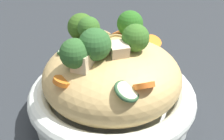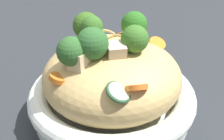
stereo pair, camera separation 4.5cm
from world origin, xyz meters
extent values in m
plane|color=#292D31|center=(0.00, 0.00, 0.00)|extent=(3.00, 3.00, 0.00)
cylinder|color=white|center=(0.00, 0.00, 0.01)|extent=(0.25, 0.25, 0.02)
torus|color=white|center=(0.00, 0.00, 0.04)|extent=(0.27, 0.27, 0.03)
ellipsoid|color=tan|center=(0.00, 0.00, 0.08)|extent=(0.22, 0.22, 0.10)
torus|color=tan|center=(0.00, 0.00, 0.13)|extent=(0.06, 0.06, 0.02)
torus|color=tan|center=(-0.04, 0.04, 0.11)|extent=(0.07, 0.07, 0.03)
cone|color=#92AB77|center=(0.00, 0.06, 0.12)|extent=(0.03, 0.03, 0.02)
sphere|color=#2B6920|center=(0.00, 0.06, 0.14)|extent=(0.06, 0.06, 0.04)
cone|color=#91B56B|center=(0.03, 0.01, 0.12)|extent=(0.02, 0.02, 0.01)
sphere|color=#3A6E27|center=(0.03, 0.01, 0.14)|extent=(0.05, 0.05, 0.04)
cone|color=#8EB368|center=(-0.05, 0.02, 0.12)|extent=(0.02, 0.02, 0.02)
sphere|color=#376926|center=(-0.05, 0.02, 0.14)|extent=(0.04, 0.04, 0.04)
cone|color=#96B273|center=(-0.01, -0.04, 0.12)|extent=(0.03, 0.03, 0.01)
sphere|color=#2E602C|center=(-0.01, -0.04, 0.15)|extent=(0.06, 0.06, 0.05)
cone|color=#91B16C|center=(-0.07, 0.04, 0.11)|extent=(0.03, 0.03, 0.01)
sphere|color=#386320|center=(-0.07, 0.04, 0.13)|extent=(0.05, 0.05, 0.05)
cone|color=#93B06D|center=(-0.02, -0.06, 0.11)|extent=(0.03, 0.03, 0.02)
sphere|color=#2F5F2A|center=(-0.02, -0.06, 0.14)|extent=(0.06, 0.06, 0.04)
cylinder|color=orange|center=(0.04, 0.07, 0.11)|extent=(0.04, 0.04, 0.02)
cylinder|color=orange|center=(-0.02, 0.07, 0.12)|extent=(0.03, 0.03, 0.02)
cylinder|color=orange|center=(-0.01, -0.01, 0.13)|extent=(0.03, 0.03, 0.02)
cylinder|color=orange|center=(-0.04, 0.01, 0.13)|extent=(0.03, 0.03, 0.02)
cylinder|color=orange|center=(-0.03, -0.09, 0.11)|extent=(0.04, 0.04, 0.02)
cylinder|color=orange|center=(0.07, -0.05, 0.11)|extent=(0.04, 0.04, 0.02)
cylinder|color=beige|center=(-0.07, -0.02, 0.12)|extent=(0.03, 0.04, 0.02)
torus|color=#255B22|center=(-0.07, -0.02, 0.12)|extent=(0.04, 0.04, 0.02)
cylinder|color=beige|center=(-0.02, -0.01, 0.13)|extent=(0.04, 0.04, 0.02)
torus|color=#2A5222|center=(-0.02, -0.01, 0.13)|extent=(0.04, 0.05, 0.03)
cylinder|color=beige|center=(0.06, -0.07, 0.11)|extent=(0.03, 0.03, 0.02)
torus|color=#2B5030|center=(0.06, -0.07, 0.11)|extent=(0.04, 0.04, 0.02)
cube|color=beige|center=(0.02, -0.02, 0.13)|extent=(0.04, 0.04, 0.03)
cube|color=beige|center=(-0.01, -0.06, 0.13)|extent=(0.03, 0.03, 0.03)
camera|label=1|loc=(0.18, -0.35, 0.32)|focal=47.52mm
camera|label=2|loc=(0.22, -0.33, 0.32)|focal=47.52mm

